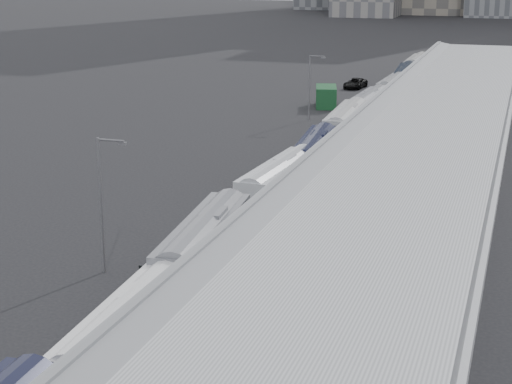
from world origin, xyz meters
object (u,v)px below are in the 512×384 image
at_px(bus_5, 315,159).
at_px(street_lamp_far, 311,83).
at_px(street_lamp_near, 103,196).
at_px(suv, 355,83).
at_px(bus_7, 368,110).
at_px(bus_10, 417,69).
at_px(bus_3, 205,253).
at_px(bus_6, 346,128).
at_px(bus_2, 125,341).
at_px(bus_4, 279,187).
at_px(bus_8, 394,91).
at_px(shipping_container, 326,97).
at_px(bus_9, 405,80).

distance_m(bus_5, street_lamp_far, 28.49).
xyz_separation_m(street_lamp_near, suv, (-0.59, 84.72, -4.37)).
distance_m(bus_7, bus_10, 42.33).
distance_m(bus_3, bus_5, 27.96).
relative_size(bus_3, street_lamp_near, 1.59).
relative_size(bus_6, bus_7, 1.05).
relative_size(bus_2, bus_6, 0.89).
distance_m(bus_7, street_lamp_far, 7.87).
distance_m(bus_5, bus_6, 14.91).
distance_m(bus_2, bus_4, 29.96).
bearing_deg(suv, bus_2, -78.46).
relative_size(bus_8, shipping_container, 2.22).
bearing_deg(suv, shipping_container, -84.41).
height_order(street_lamp_near, street_lamp_far, street_lamp_near).
bearing_deg(bus_2, shipping_container, 92.86).
height_order(bus_3, street_lamp_near, street_lamp_near).
xyz_separation_m(bus_2, bus_8, (-0.07, 85.31, 0.03)).
bearing_deg(bus_10, street_lamp_far, -99.75).
distance_m(bus_7, street_lamp_near, 57.08).
bearing_deg(bus_10, suv, -117.93).
height_order(bus_8, shipping_container, bus_8).
xyz_separation_m(bus_7, suv, (-7.25, 28.14, -0.86)).
distance_m(bus_10, shipping_container, 33.33).
height_order(bus_10, shipping_container, bus_10).
xyz_separation_m(bus_5, suv, (-7.31, 55.86, -0.85)).
bearing_deg(bus_4, street_lamp_near, -105.97).
relative_size(bus_3, bus_4, 1.06).
xyz_separation_m(bus_8, bus_9, (0.10, 11.08, 0.07)).
height_order(bus_5, bus_10, bus_5).
relative_size(bus_2, suv, 2.23).
distance_m(bus_2, shipping_container, 78.91).
bearing_deg(bus_5, bus_9, 84.29).
relative_size(bus_4, shipping_container, 2.35).
bearing_deg(bus_2, street_lamp_near, 118.05).
bearing_deg(suv, bus_4, -77.07).
relative_size(bus_3, bus_7, 1.06).
relative_size(bus_7, street_lamp_far, 1.65).
distance_m(bus_3, bus_7, 55.69).
relative_size(bus_7, bus_9, 1.01).
bearing_deg(bus_9, suv, 174.34).
bearing_deg(shipping_container, bus_7, -66.39).
height_order(bus_5, bus_7, bus_7).
height_order(bus_5, street_lamp_near, street_lamp_near).
xyz_separation_m(bus_2, bus_9, (0.03, 96.38, 0.09)).
relative_size(bus_8, bus_10, 0.97).
distance_m(bus_6, bus_8, 29.64).
distance_m(bus_3, bus_6, 42.87).
relative_size(bus_2, bus_4, 0.93).
bearing_deg(bus_10, bus_7, -90.18).
relative_size(bus_6, bus_9, 1.06).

